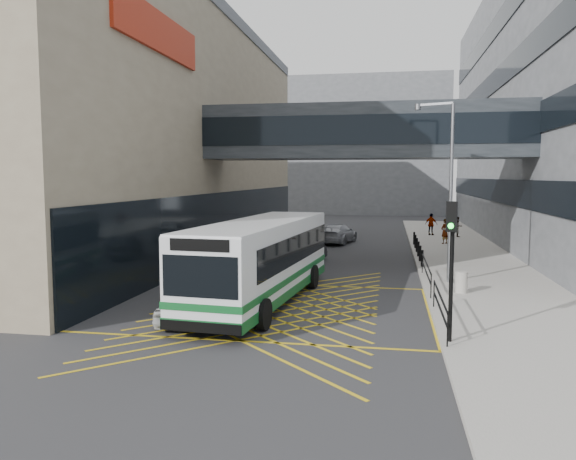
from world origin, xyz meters
The scene contains 18 objects.
ground centered at (0.00, 0.00, 0.00)m, with size 120.00×120.00×0.00m, color #333335.
building_whsmith centered at (-17.98, 16.00, 8.00)m, with size 24.17×42.00×16.00m.
building_far centered at (-2.00, 60.00, 9.00)m, with size 28.00×16.00×18.00m, color slate.
skybridge centered at (3.00, 12.00, 7.50)m, with size 20.00×4.10×3.00m.
pavement centered at (9.00, 15.00, 0.08)m, with size 6.00×54.00×0.16m, color #ACA79E.
box_junction centered at (0.00, 0.00, 0.00)m, with size 12.00×9.00×0.01m.
bus centered at (-0.46, 0.83, 1.75)m, with size 3.76×11.83×3.26m.
car_white centered at (-2.41, -2.61, 0.62)m, with size 1.59×3.88×1.24m, color silver.
car_dark centered at (-0.31, 11.23, 0.66)m, with size 1.65×4.23×1.32m, color black.
car_silver centered at (0.67, 21.18, 0.78)m, with size 2.10×4.98×1.55m, color #9B9DA3.
traffic_light centered at (6.24, -4.05, 2.85)m, with size 0.33×0.49×4.13m.
street_lamp centered at (7.03, 5.81, 4.81)m, with size 1.80×0.87×8.17m.
litter_bin centered at (7.47, 3.32, 0.60)m, with size 0.51×0.51×0.89m, color #ADA89E.
kerb_railings centered at (6.15, 1.78, 0.88)m, with size 0.05×12.54×1.00m.
bollards centered at (6.25, 15.00, 0.61)m, with size 0.14×10.14×0.90m.
pedestrian_a centered at (8.43, 20.91, 1.05)m, with size 0.71×0.51×1.79m, color gray.
pedestrian_b centered at (9.87, 25.61, 0.97)m, with size 0.79×0.46×1.62m, color gray.
pedestrian_c centered at (7.91, 26.84, 1.05)m, with size 1.06×0.51×1.79m, color gray.
Camera 1 is at (4.45, -20.65, 5.00)m, focal length 35.00 mm.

